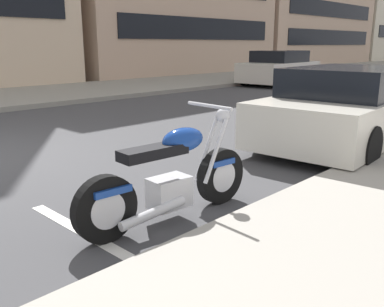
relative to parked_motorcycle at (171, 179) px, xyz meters
The scene contains 6 objects.
sidewalk_far_curb 15.34m from the parked_motorcycle, 42.99° to the left, with size 120.00×5.00×0.14m, color gray.
parking_stall_stripe 0.90m from the parked_motorcycle, 168.03° to the left, with size 0.12×2.20×0.01m, color silver.
parked_motorcycle is the anchor object (origin of this frame).
parked_car_near_corner 4.35m from the parked_motorcycle, ahead, with size 4.32×2.06×1.31m.
car_opposite_curb 14.89m from the parked_motorcycle, 28.75° to the left, with size 4.31×2.08×1.42m.
townhouse_corner_block 34.07m from the parked_motorcycle, 30.85° to the left, with size 15.09×9.20×9.86m.
Camera 1 is at (-1.86, -6.60, 1.69)m, focal length 39.26 mm.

